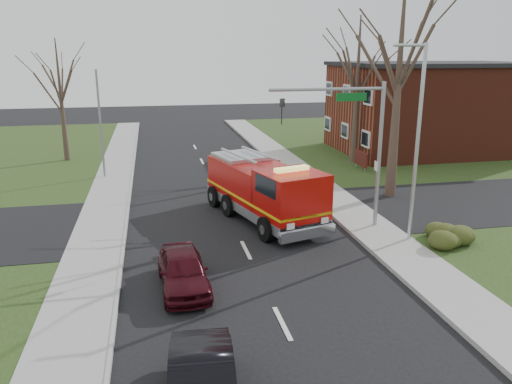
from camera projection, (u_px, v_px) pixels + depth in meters
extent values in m
plane|color=black|center=(246.00, 250.00, 20.98)|extent=(120.00, 120.00, 0.00)
cube|color=gray|center=(383.00, 238.00, 22.18)|extent=(2.40, 80.00, 0.15)
cube|color=gray|center=(92.00, 261.00, 19.74)|extent=(2.40, 80.00, 0.15)
cube|color=maroon|center=(433.00, 109.00, 40.74)|extent=(15.00, 10.00, 7.00)
cube|color=black|center=(437.00, 64.00, 39.76)|extent=(15.40, 10.40, 0.30)
cube|color=silver|center=(345.00, 131.00, 39.65)|extent=(0.12, 1.40, 1.20)
cube|color=#471410|center=(361.00, 159.00, 34.58)|extent=(0.12, 2.00, 1.00)
cylinder|color=gray|center=(365.00, 167.00, 33.95)|extent=(0.08, 0.08, 0.90)
cylinder|color=gray|center=(356.00, 163.00, 35.46)|extent=(0.08, 0.08, 0.90)
ellipsoid|color=#273111|center=(453.00, 230.00, 21.66)|extent=(2.80, 2.00, 0.90)
cone|color=#3F3025|center=(398.00, 91.00, 26.88)|extent=(0.64, 0.64, 12.00)
cone|color=#3F3025|center=(357.00, 92.00, 35.86)|extent=(0.56, 0.56, 10.50)
cone|color=#3F3025|center=(61.00, 102.00, 36.62)|extent=(0.44, 0.44, 9.00)
cylinder|color=gray|center=(379.00, 157.00, 22.75)|extent=(0.18, 0.18, 6.80)
cylinder|color=gray|center=(328.00, 89.00, 21.40)|extent=(5.20, 0.14, 0.14)
cube|color=#0C591E|center=(351.00, 97.00, 21.71)|extent=(1.40, 0.06, 0.35)
imported|color=black|center=(283.00, 98.00, 21.10)|extent=(0.22, 0.18, 1.10)
cylinder|color=#B7BABF|center=(417.00, 148.00, 20.79)|extent=(0.16, 0.16, 8.40)
cylinder|color=#B7BABF|center=(410.00, 45.00, 19.54)|extent=(1.40, 0.12, 0.12)
cylinder|color=gray|center=(101.00, 126.00, 31.87)|extent=(0.14, 0.14, 7.00)
cube|color=#A60B07|center=(252.00, 183.00, 25.54)|extent=(3.98, 5.81, 2.14)
cube|color=#A60B07|center=(291.00, 199.00, 22.20)|extent=(3.26, 3.26, 2.44)
cube|color=#B7BABF|center=(263.00, 205.00, 24.74)|extent=(4.71, 8.36, 0.46)
cube|color=#E5B20C|center=(263.00, 194.00, 24.58)|extent=(4.72, 8.36, 0.12)
cube|color=black|center=(305.00, 188.00, 21.04)|extent=(2.28, 0.73, 0.86)
cube|color=#E5D866|center=(292.00, 169.00, 21.83)|extent=(1.66, 0.78, 0.18)
cylinder|color=black|center=(266.00, 229.00, 21.85)|extent=(0.65, 1.17, 1.12)
cylinder|color=black|center=(316.00, 220.00, 23.02)|extent=(0.65, 1.17, 1.12)
cylinder|color=black|center=(214.00, 196.00, 26.79)|extent=(0.65, 1.17, 1.12)
cylinder|color=black|center=(258.00, 190.00, 27.97)|extent=(0.65, 1.17, 1.12)
imported|color=#370810|center=(183.00, 270.00, 17.43)|extent=(1.81, 4.11, 1.38)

